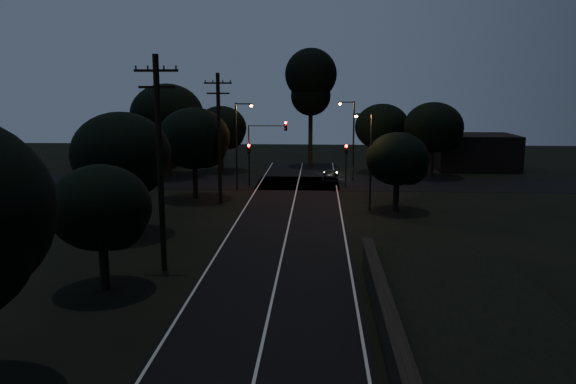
{
  "coord_description": "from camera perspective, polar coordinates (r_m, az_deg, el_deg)",
  "views": [
    {
      "loc": [
        2.03,
        -12.74,
        9.43
      ],
      "look_at": [
        0.0,
        24.0,
        2.5
      ],
      "focal_mm": 35.0,
      "sensor_mm": 36.0,
      "label": 1
    }
  ],
  "objects": [
    {
      "name": "signal_right",
      "position": [
        53.2,
        5.92,
        3.49
      ],
      "size": [
        0.28,
        0.35,
        4.1
      ],
      "color": "black",
      "rests_on": "ground"
    },
    {
      "name": "tree_left_c",
      "position": [
        36.99,
        -16.33,
        3.52
      ],
      "size": [
        6.25,
        6.25,
        7.89
      ],
      "color": "black",
      "rests_on": "ground"
    },
    {
      "name": "tree_right_a",
      "position": [
        43.43,
        11.28,
        3.17
      ],
      "size": [
        4.76,
        4.76,
        6.05
      ],
      "color": "black",
      "rests_on": "ground"
    },
    {
      "name": "utility_pole_far",
      "position": [
        45.62,
        -7.02,
        5.63
      ],
      "size": [
        2.2,
        0.3,
        10.5
      ],
      "color": "black",
      "rests_on": "ground"
    },
    {
      "name": "streetlight_c",
      "position": [
        43.2,
        8.2,
        3.81
      ],
      "size": [
        1.46,
        0.26,
        7.5
      ],
      "color": "black",
      "rests_on": "ground"
    },
    {
      "name": "road_surface",
      "position": [
        44.9,
        0.5,
        -1.44
      ],
      "size": [
        60.0,
        70.0,
        0.03
      ],
      "color": "black",
      "rests_on": "ground"
    },
    {
      "name": "tall_pine",
      "position": [
        67.75,
        2.34,
        11.17
      ],
      "size": [
        6.13,
        6.13,
        13.92
      ],
      "color": "black",
      "rests_on": "ground"
    },
    {
      "name": "tree_left_d",
      "position": [
        47.94,
        -9.31,
        5.24
      ],
      "size": [
        6.1,
        6.1,
        7.74
      ],
      "color": "black",
      "rests_on": "ground"
    },
    {
      "name": "building_right",
      "position": [
        68.55,
        18.38,
        3.9
      ],
      "size": [
        9.0,
        7.0,
        4.0
      ],
      "primitive_type": "cube",
      "color": "black",
      "rests_on": "ground"
    },
    {
      "name": "tree_far_w",
      "position": [
        60.74,
        -11.98,
        7.52
      ],
      "size": [
        7.65,
        7.65,
        9.76
      ],
      "color": "black",
      "rests_on": "ground"
    },
    {
      "name": "streetlight_b",
      "position": [
        57.03,
        6.48,
        5.77
      ],
      "size": [
        1.66,
        0.26,
        8.0
      ],
      "color": "black",
      "rests_on": "ground"
    },
    {
      "name": "signal_left",
      "position": [
        53.55,
        -3.98,
        3.57
      ],
      "size": [
        0.28,
        0.35,
        4.1
      ],
      "color": "black",
      "rests_on": "ground"
    },
    {
      "name": "car",
      "position": [
        56.07,
        4.32,
        1.66
      ],
      "size": [
        1.78,
        4.06,
        1.36
      ],
      "primitive_type": "imported",
      "rotation": [
        0.0,
        0.0,
        3.1
      ],
      "color": "black",
      "rests_on": "ground"
    },
    {
      "name": "signal_mast",
      "position": [
        53.2,
        -2.19,
        5.17
      ],
      "size": [
        3.7,
        0.35,
        6.25
      ],
      "color": "black",
      "rests_on": "ground"
    },
    {
      "name": "tree_far_ne",
      "position": [
        63.19,
        9.74,
        6.41
      ],
      "size": [
        6.0,
        6.0,
        7.59
      ],
      "color": "black",
      "rests_on": "ground"
    },
    {
      "name": "tree_far_nw",
      "position": [
        63.72,
        -6.67,
        6.37
      ],
      "size": [
        5.78,
        5.78,
        7.32
      ],
      "color": "black",
      "rests_on": "ground"
    },
    {
      "name": "tree_left_b",
      "position": [
        27.12,
        -18.25,
        -1.76
      ],
      "size": [
        4.67,
        4.67,
        5.94
      ],
      "color": "black",
      "rests_on": "ground"
    },
    {
      "name": "tree_far_e",
      "position": [
        61.0,
        14.77,
        6.24
      ],
      "size": [
        6.2,
        6.2,
        7.86
      ],
      "color": "black",
      "rests_on": "ground"
    },
    {
      "name": "streetlight_a",
      "position": [
        51.49,
        -5.07,
        5.28
      ],
      "size": [
        1.66,
        0.26,
        8.0
      ],
      "color": "black",
      "rests_on": "ground"
    },
    {
      "name": "building_left",
      "position": [
        68.76,
        -15.59,
        4.24
      ],
      "size": [
        10.0,
        8.0,
        4.4
      ],
      "primitive_type": "cube",
      "color": "black",
      "rests_on": "ground"
    },
    {
      "name": "utility_pole_mid",
      "position": [
        29.11,
        -12.9,
        3.11
      ],
      "size": [
        2.2,
        0.3,
        11.0
      ],
      "color": "black",
      "rests_on": "ground"
    }
  ]
}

